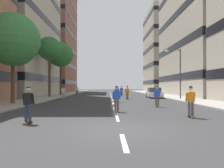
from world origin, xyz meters
TOP-DOWN VIEW (x-y plane):
  - ground_plane at (0.00, 27.04)m, footprint 162.23×162.23m
  - sidewalk_left at (-9.41, 30.42)m, footprint 3.87×74.36m
  - sidewalk_right at (9.41, 30.42)m, footprint 3.87×74.36m
  - lane_markings at (0.00, 28.00)m, footprint 0.16×62.20m
  - building_left_far at (-17.57, 55.61)m, footprint 12.56×20.49m
  - building_right_mid at (17.57, 29.64)m, footprint 12.56×23.43m
  - building_right_far at (17.57, 55.61)m, footprint 12.56×17.16m
  - parked_car_near at (6.28, 22.96)m, footprint 1.82×4.40m
  - street_tree_near at (-9.41, 23.99)m, footprint 3.59×3.59m
  - street_tree_mid at (-9.41, 31.59)m, footprint 4.70×4.70m
  - street_tree_far at (-9.41, 11.51)m, footprint 4.98×4.98m
  - streetlamp_right at (8.66, 19.52)m, footprint 2.13×0.30m
  - skater_0 at (-6.64, 20.67)m, footprint 0.55×0.92m
  - skater_1 at (0.43, 14.60)m, footprint 0.56×0.92m
  - skater_2 at (1.09, 28.88)m, footprint 0.54×0.91m
  - skater_3 at (2.00, 19.57)m, footprint 0.56×0.92m
  - skater_4 at (-4.25, 1.42)m, footprint 0.53×0.90m
  - skater_5 at (-6.13, 29.92)m, footprint 0.54×0.90m
  - skater_6 at (3.60, 9.22)m, footprint 0.57×0.92m
  - skater_7 at (4.10, 3.17)m, footprint 0.54×0.90m
  - skater_8 at (0.08, 5.93)m, footprint 0.54×0.91m
  - skater_9 at (1.93, 30.75)m, footprint 0.57×0.92m

SIDE VIEW (x-z plane):
  - ground_plane at x=0.00m, z-range 0.00..0.00m
  - lane_markings at x=0.00m, z-range 0.00..0.01m
  - sidewalk_left at x=-9.41m, z-range 0.00..0.14m
  - sidewalk_right at x=9.41m, z-range 0.00..0.14m
  - parked_car_near at x=6.28m, z-range -0.06..1.46m
  - skater_0 at x=-6.64m, z-range 0.10..1.87m
  - skater_1 at x=0.43m, z-range 0.10..1.87m
  - skater_3 at x=2.00m, z-range 0.10..1.87m
  - skater_4 at x=-4.25m, z-range 0.10..1.87m
  - skater_5 at x=-6.13m, z-range 0.10..1.87m
  - skater_6 at x=3.60m, z-range 0.10..1.87m
  - skater_7 at x=4.10m, z-range 0.10..1.87m
  - skater_8 at x=0.08m, z-range 0.10..1.87m
  - skater_9 at x=1.93m, z-range 0.10..1.87m
  - skater_2 at x=1.09m, z-range 0.13..1.90m
  - streetlamp_right at x=8.66m, z-range 0.89..7.39m
  - street_tree_far at x=-9.41m, z-range 1.86..10.32m
  - street_tree_near at x=-9.41m, z-range 2.82..11.90m
  - street_tree_mid at x=-9.41m, z-range 2.70..12.58m
  - building_right_mid at x=17.57m, z-range 0.09..21.99m
  - building_right_far at x=17.57m, z-range 0.09..24.25m
  - building_left_far at x=-17.57m, z-range 0.09..33.28m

